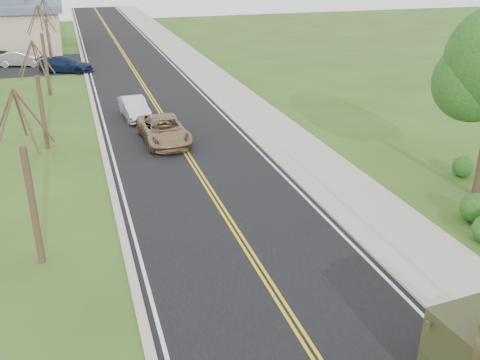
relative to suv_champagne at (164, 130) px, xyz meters
name	(u,v)px	position (x,y,z in m)	size (l,w,h in m)	color
road	(135,73)	(0.80, 18.90, -0.70)	(8.00, 120.00, 0.01)	black
curb_right	(182,69)	(4.95, 18.90, -0.65)	(0.30, 120.00, 0.12)	#9E998E
sidewalk_right	(201,68)	(6.70, 18.90, -0.66)	(3.20, 120.00, 0.10)	#9E998E
curb_left	(86,75)	(-3.35, 18.90, -0.66)	(0.30, 120.00, 0.10)	#9E998E
bare_tree_a	(30,193)	(-6.20, -11.10, 1.92)	(1.93, 2.26, 6.08)	#38281C
bare_tree_b	(41,104)	(-6.20, 0.90, 1.77)	(1.83, 2.14, 5.73)	#38281C
bare_tree_c	(45,57)	(-6.20, 12.90, 2.07)	(2.04, 2.39, 6.42)	#38281C
bare_tree_d	(48,37)	(-6.20, 24.90, 1.85)	(1.88, 2.20, 5.91)	#38281C
suv_champagne	(164,130)	(0.00, 0.00, 0.00)	(2.34, 5.08, 1.41)	#8D704F
sedan_silver	(134,108)	(-0.96, 5.12, -0.05)	(1.40, 4.00, 1.32)	silver
lot_car_silver	(21,59)	(-8.78, 24.80, 0.00)	(1.49, 4.27, 1.41)	#B2B3B7
lot_car_navy	(66,65)	(-4.91, 20.90, -0.03)	(1.88, 4.64, 1.35)	#0E1936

